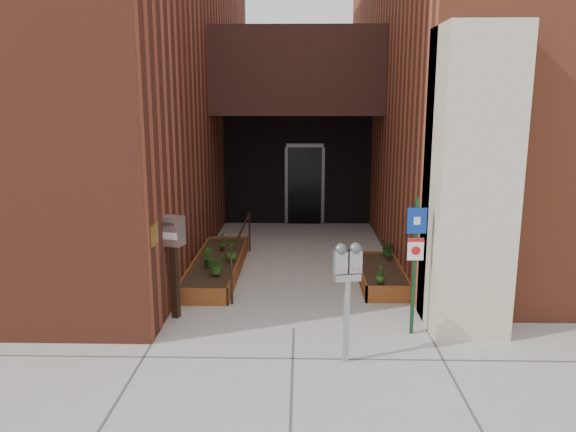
{
  "coord_description": "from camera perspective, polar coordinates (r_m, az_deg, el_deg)",
  "views": [
    {
      "loc": [
        0.1,
        -7.91,
        3.41
      ],
      "look_at": [
        -0.13,
        1.8,
        1.35
      ],
      "focal_mm": 35.0,
      "sensor_mm": 36.0,
      "label": 1
    }
  ],
  "objects": [
    {
      "name": "shrub_left_b",
      "position": [
        10.66,
        -8.2,
        -4.14
      ],
      "size": [
        0.27,
        0.27,
        0.36
      ],
      "primitive_type": "imported",
      "rotation": [
        0.0,
        0.0,
        2.14
      ],
      "color": "#1F4E16",
      "rests_on": "planter_left"
    },
    {
      "name": "ground",
      "position": [
        8.62,
        0.57,
        -11.36
      ],
      "size": [
        80.0,
        80.0,
        0.0
      ],
      "primitive_type": "plane",
      "color": "#9E9991",
      "rests_on": "ground"
    },
    {
      "name": "handrail",
      "position": [
        10.95,
        -4.73,
        -2.17
      ],
      "size": [
        0.04,
        3.34,
        0.9
      ],
      "color": "black",
      "rests_on": "ground"
    },
    {
      "name": "shrub_right_a",
      "position": [
        9.77,
        9.38,
        -5.81
      ],
      "size": [
        0.2,
        0.2,
        0.31
      ],
      "primitive_type": "imported",
      "rotation": [
        0.0,
        0.0,
        1.42
      ],
      "color": "#265217",
      "rests_on": "planter_right"
    },
    {
      "name": "shrub_left_c",
      "position": [
        10.96,
        -5.79,
        -3.56
      ],
      "size": [
        0.24,
        0.24,
        0.38
      ],
      "primitive_type": "imported",
      "rotation": [
        0.0,
        0.0,
        3.26
      ],
      "color": "#2B621C",
      "rests_on": "planter_left"
    },
    {
      "name": "parking_meter",
      "position": [
        7.22,
        6.05,
        -5.51
      ],
      "size": [
        0.37,
        0.2,
        1.62
      ],
      "color": "#9C9C9E",
      "rests_on": "ground"
    },
    {
      "name": "planter_right",
      "position": [
        10.74,
        9.36,
        -5.99
      ],
      "size": [
        0.8,
        2.2,
        0.3
      ],
      "color": "brown",
      "rests_on": "ground"
    },
    {
      "name": "shrub_right_c",
      "position": [
        11.48,
        10.07,
        -3.15
      ],
      "size": [
        0.29,
        0.29,
        0.31
      ],
      "primitive_type": "imported",
      "rotation": [
        0.0,
        0.0,
        4.75
      ],
      "color": "#164E18",
      "rests_on": "planter_right"
    },
    {
      "name": "shrub_right_b",
      "position": [
        11.23,
        10.23,
        -3.47
      ],
      "size": [
        0.2,
        0.2,
        0.32
      ],
      "primitive_type": "imported",
      "rotation": [
        0.0,
        0.0,
        2.92
      ],
      "color": "#225217",
      "rests_on": "planter_right"
    },
    {
      "name": "planter_left",
      "position": [
        11.23,
        -7.2,
        -5.12
      ],
      "size": [
        0.9,
        3.6,
        0.3
      ],
      "color": "brown",
      "rests_on": "ground"
    },
    {
      "name": "sign_post",
      "position": [
        8.23,
        12.8,
        -3.57
      ],
      "size": [
        0.28,
        0.07,
        2.03
      ],
      "color": "#14371A",
      "rests_on": "ground"
    },
    {
      "name": "architecture",
      "position": [
        14.89,
        0.26,
        18.0
      ],
      "size": [
        20.0,
        14.6,
        10.0
      ],
      "color": "brown",
      "rests_on": "ground"
    },
    {
      "name": "payment_dropbox",
      "position": [
        8.84,
        -11.59,
        -2.93
      ],
      "size": [
        0.38,
        0.32,
        1.63
      ],
      "color": "black",
      "rests_on": "ground"
    },
    {
      "name": "shrub_left_a",
      "position": [
        10.18,
        -7.3,
        -4.81
      ],
      "size": [
        0.48,
        0.48,
        0.38
      ],
      "primitive_type": "imported",
      "rotation": [
        0.0,
        0.0,
        0.68
      ],
      "color": "#2C5E1B",
      "rests_on": "planter_left"
    },
    {
      "name": "shrub_left_d",
      "position": [
        11.78,
        -6.67,
        -2.46
      ],
      "size": [
        0.23,
        0.23,
        0.39
      ],
      "primitive_type": "imported",
      "rotation": [
        0.0,
        0.0,
        4.83
      ],
      "color": "#285D1A",
      "rests_on": "planter_left"
    }
  ]
}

